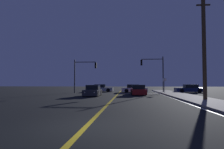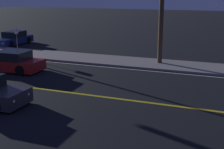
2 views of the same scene
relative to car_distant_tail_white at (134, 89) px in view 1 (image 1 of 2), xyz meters
The scene contains 14 objects.
ground_plane 25.97m from the car_distant_tail_white, 95.43° to the right, with size 160.00×160.00×0.00m, color black.
sidewalk_right 14.79m from the car_distant_tail_white, 68.33° to the right, with size 3.20×43.59×0.15m, color gray.
lane_line_center 13.96m from the car_distant_tail_white, 100.14° to the right, with size 0.20×41.17×0.01m, color gold.
lane_line_edge_right 14.21m from the car_distant_tail_white, 75.29° to the right, with size 0.16×41.17×0.01m, color silver.
stop_bar 3.26m from the car_distant_tail_white, 77.37° to the right, with size 6.31×0.50×0.01m, color silver.
car_distant_tail_white is the anchor object (origin of this frame).
car_side_waiting_silver 6.35m from the car_distant_tail_white, 158.44° to the left, with size 4.27×1.88×1.34m.
car_mid_block_red 6.16m from the car_distant_tail_white, 86.45° to the right, with size 2.09×4.50×1.34m.
car_parked_curb_navy 9.21m from the car_distant_tail_white, ahead, with size 4.62×1.95×1.34m.
car_far_approaching_charcoal 10.53m from the car_distant_tail_white, 120.22° to the right, with size 1.88×4.25×1.34m.
traffic_signal_near_right 4.80m from the car_distant_tail_white, 13.79° to the right, with size 3.70×0.28×5.87m.
traffic_signal_far_left 9.03m from the car_distant_tail_white, 164.86° to the right, with size 3.65×0.28×5.34m.
utility_pole_right 16.71m from the car_distant_tail_white, 69.02° to the right, with size 1.42×0.34×9.95m.
street_sign_corner 5.75m from the car_distant_tail_white, 39.77° to the right, with size 0.56×0.13×2.32m.
Camera 1 is at (1.55, -6.74, 1.58)m, focal length 30.96 mm.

